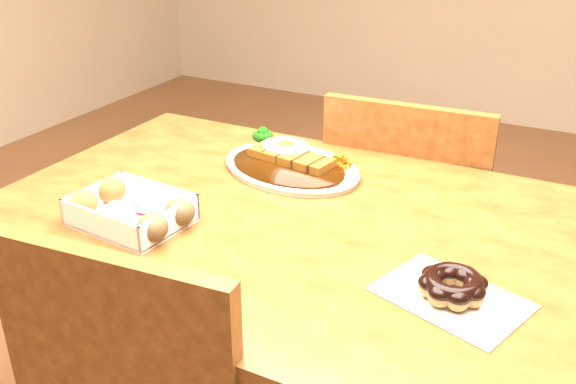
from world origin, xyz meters
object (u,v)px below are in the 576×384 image
at_px(chair_far, 409,232).
at_px(katsu_curry_plate, 290,163).
at_px(pon_de_ring, 452,286).
at_px(table, 294,264).
at_px(donut_box, 131,209).

distance_m(chair_far, katsu_curry_plate, 0.48).
distance_m(chair_far, pon_de_ring, 0.76).
height_order(table, katsu_curry_plate, katsu_curry_plate).
bearing_deg(pon_de_ring, katsu_curry_plate, 143.80).
height_order(chair_far, donut_box, chair_far).
bearing_deg(pon_de_ring, table, 160.03).
height_order(table, chair_far, chair_far).
distance_m(table, pon_de_ring, 0.37).
bearing_deg(chair_far, katsu_curry_plate, 57.51).
relative_size(katsu_curry_plate, pon_de_ring, 1.46).
relative_size(chair_far, pon_de_ring, 3.50).
relative_size(table, katsu_curry_plate, 3.30).
bearing_deg(table, donut_box, -150.08).
xyz_separation_m(table, katsu_curry_plate, (-0.11, 0.20, 0.12)).
bearing_deg(katsu_curry_plate, table, -60.85).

